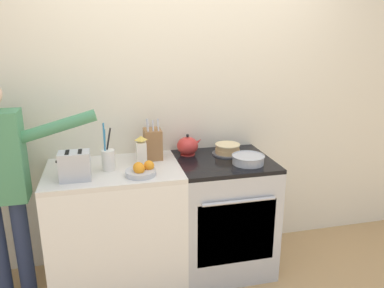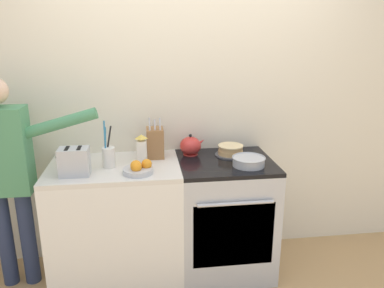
{
  "view_description": "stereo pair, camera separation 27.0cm",
  "coord_description": "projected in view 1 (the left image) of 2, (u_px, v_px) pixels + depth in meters",
  "views": [
    {
      "loc": [
        -0.63,
        -2.23,
        1.84
      ],
      "look_at": [
        -0.02,
        0.29,
        1.06
      ],
      "focal_mm": 35.0,
      "sensor_mm": 36.0,
      "label": 1
    },
    {
      "loc": [
        -0.36,
        -2.28,
        1.84
      ],
      "look_at": [
        -0.02,
        0.29,
        1.06
      ],
      "focal_mm": 35.0,
      "sensor_mm": 36.0,
      "label": 2
    }
  ],
  "objects": [
    {
      "name": "counter_cabinet",
      "position": [
        117.0,
        226.0,
        2.78
      ],
      "size": [
        0.95,
        0.65,
        0.91
      ],
      "color": "white",
      "rests_on": "ground_plane"
    },
    {
      "name": "tea_kettle",
      "position": [
        188.0,
        146.0,
        2.93
      ],
      "size": [
        0.2,
        0.17,
        0.17
      ],
      "color": "red",
      "rests_on": "stove_range"
    },
    {
      "name": "utensil_crock",
      "position": [
        108.0,
        159.0,
        2.6
      ],
      "size": [
        0.09,
        0.09,
        0.34
      ],
      "color": "silver",
      "rests_on": "counter_cabinet"
    },
    {
      "name": "fruit_bowl",
      "position": [
        141.0,
        170.0,
        2.51
      ],
      "size": [
        0.21,
        0.21,
        0.1
      ],
      "color": "#B7BABF",
      "rests_on": "counter_cabinet"
    },
    {
      "name": "stove_range",
      "position": [
        223.0,
        214.0,
        2.97
      ],
      "size": [
        0.71,
        0.68,
        0.91
      ],
      "color": "#B7BABF",
      "rests_on": "ground_plane"
    },
    {
      "name": "person_baker",
      "position": [
        1.0,
        175.0,
        2.49
      ],
      "size": [
        0.91,
        0.2,
        1.56
      ],
      "rotation": [
        0.0,
        0.0,
        0.01
      ],
      "color": "#283351",
      "rests_on": "ground_plane"
    },
    {
      "name": "layer_cake",
      "position": [
        227.0,
        149.0,
        2.95
      ],
      "size": [
        0.24,
        0.24,
        0.08
      ],
      "color": "#4C4C51",
      "rests_on": "stove_range"
    },
    {
      "name": "milk_carton",
      "position": [
        141.0,
        152.0,
        2.68
      ],
      "size": [
        0.07,
        0.07,
        0.22
      ],
      "color": "white",
      "rests_on": "counter_cabinet"
    },
    {
      "name": "mixing_bowl",
      "position": [
        248.0,
        159.0,
        2.74
      ],
      "size": [
        0.24,
        0.24,
        0.07
      ],
      "color": "#B7BABF",
      "rests_on": "stove_range"
    },
    {
      "name": "wall_back",
      "position": [
        184.0,
        103.0,
        2.99
      ],
      "size": [
        8.0,
        0.04,
        2.6
      ],
      "color": "silver",
      "rests_on": "ground_plane"
    },
    {
      "name": "toaster",
      "position": [
        75.0,
        166.0,
        2.43
      ],
      "size": [
        0.21,
        0.14,
        0.19
      ],
      "color": "#B7BABF",
      "rests_on": "counter_cabinet"
    },
    {
      "name": "knife_block",
      "position": [
        153.0,
        144.0,
        2.84
      ],
      "size": [
        0.13,
        0.17,
        0.32
      ],
      "color": "olive",
      "rests_on": "counter_cabinet"
    }
  ]
}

